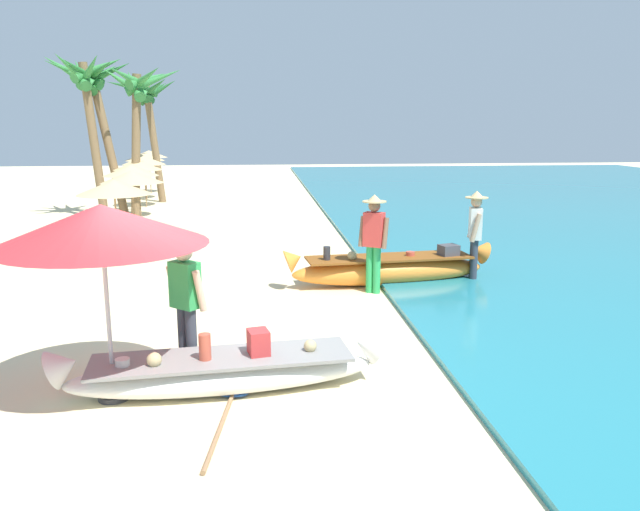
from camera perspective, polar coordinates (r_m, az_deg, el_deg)
ground_plane at (r=8.06m, az=-9.39°, el=-10.82°), size 80.00×80.00×0.00m
boat_white_foreground at (r=7.52m, az=-8.92°, el=-10.45°), size 3.96×1.13×0.74m
boat_orange_midground at (r=12.22m, az=6.40°, el=-1.22°), size 4.21×1.13×0.85m
person_vendor_hatted at (r=11.43m, az=4.98°, el=1.75°), size 0.58×0.47×1.85m
person_tourist_customer at (r=7.86m, az=-12.26°, el=-4.14°), size 0.55×0.51×1.69m
person_vendor_assistant at (r=12.50m, az=14.09°, el=2.28°), size 0.44×0.58×1.83m
patio_umbrella_large at (r=7.14m, az=-19.51°, el=2.64°), size 2.31×2.31×2.26m
parasol_row_0 at (r=14.27m, az=-18.45°, el=5.99°), size 1.60×1.60×1.91m
parasol_row_1 at (r=16.88m, az=-16.95°, el=6.94°), size 1.60×1.60×1.91m
parasol_row_2 at (r=19.19m, az=-17.03°, el=7.50°), size 1.60×1.60×1.91m
parasol_row_3 at (r=21.54m, az=-16.44°, el=7.99°), size 1.60×1.60×1.91m
parasol_row_4 at (r=24.28m, az=-15.92°, el=8.43°), size 1.60×1.60×1.91m
parasol_row_5 at (r=26.83m, az=-15.86°, el=8.75°), size 1.60×1.60×1.91m
parasol_row_6 at (r=29.16m, az=-15.48°, el=9.00°), size 1.60×1.60×1.91m
palm_tree_tall_inland at (r=21.39m, az=-16.38°, el=14.02°), size 2.60×2.57×4.98m
palm_tree_leaning_seaward at (r=25.65m, az=-15.56°, el=13.56°), size 2.81×2.77×4.90m
palm_tree_mid_cluster at (r=21.94m, az=-20.20°, el=14.31°), size 2.78×2.80×5.21m
palm_tree_far_behind at (r=21.74m, az=-20.72°, el=14.33°), size 2.52×2.70×5.34m
paddle at (r=6.97m, az=-8.77°, el=-14.37°), size 0.43×1.79×0.05m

